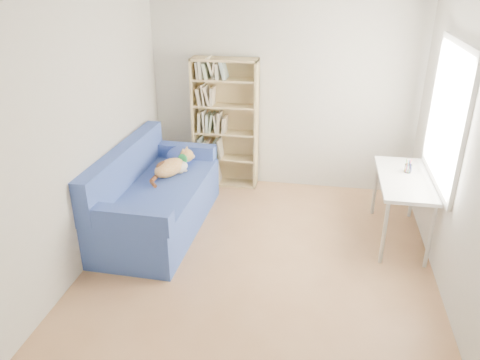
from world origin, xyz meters
name	(u,v)px	position (x,y,z in m)	size (l,w,h in m)	color
ground	(260,261)	(0.00, 0.00, 0.00)	(4.00, 4.00, 0.00)	#A17149
room_shell	(275,109)	(0.10, 0.03, 1.64)	(3.54, 4.04, 2.62)	silver
sofa	(156,198)	(-1.31, 0.53, 0.37)	(0.99, 2.01, 0.98)	navy
bookshelf	(225,129)	(-0.75, 1.85, 0.81)	(0.88, 0.27, 1.75)	tan
desk	(404,184)	(1.46, 0.75, 0.67)	(0.54, 1.19, 0.75)	white
pen_cup	(408,168)	(1.50, 0.90, 0.81)	(0.08, 0.08, 0.15)	white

